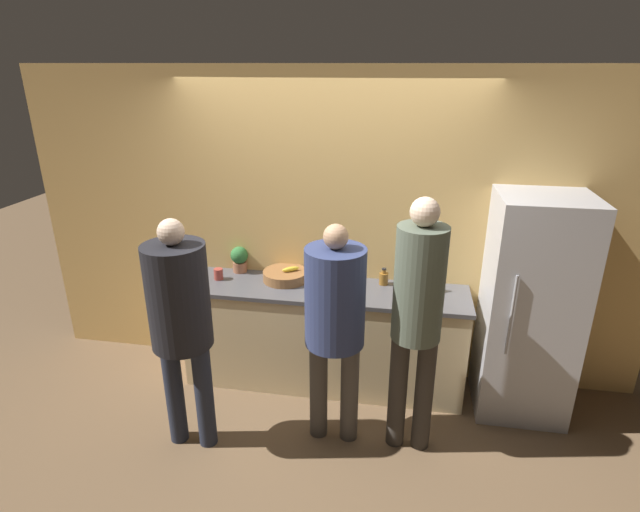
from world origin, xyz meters
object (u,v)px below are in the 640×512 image
fruit_bowl (285,275)px  cup_blue (316,286)px  person_right (417,309)px  utensil_crock (330,274)px  cup_red (218,274)px  bottle_green (431,283)px  person_left (180,313)px  person_center (335,313)px  potted_plant (239,258)px  bottle_amber (384,278)px  refrigerator (530,308)px

fruit_bowl → cup_blue: 0.33m
person_right → utensil_crock: bearing=132.4°
cup_red → bottle_green: bearing=2.2°
person_left → bottle_green: person_left is taller
person_center → cup_blue: person_center is taller
potted_plant → bottle_amber: bearing=-2.4°
bottle_green → bottle_amber: (-0.38, 0.07, -0.01)m
bottle_green → refrigerator: bearing=-9.8°
person_left → potted_plant: size_ratio=7.45×
person_left → utensil_crock: person_left is taller
utensil_crock → bottle_green: utensil_crock is taller
person_right → cup_blue: bearing=142.9°
refrigerator → utensil_crock: size_ratio=6.03×
person_center → utensil_crock: bearing=101.3°
refrigerator → utensil_crock: refrigerator is taller
person_center → potted_plant: bearing=138.0°
cup_blue → fruit_bowl: bearing=151.1°
cup_red → cup_blue: bearing=-5.2°
utensil_crock → bottle_amber: bearing=6.5°
person_right → potted_plant: person_right is taller
fruit_bowl → cup_red: size_ratio=3.96×
person_left → fruit_bowl: (0.47, 1.00, -0.12)m
person_center → bottle_amber: (0.29, 0.82, -0.07)m
bottle_green → potted_plant: (-1.64, 0.12, 0.05)m
utensil_crock → potted_plant: utensil_crock is taller
refrigerator → potted_plant: 2.39m
person_center → potted_plant: 1.30m
utensil_crock → cup_red: (-0.94, -0.09, -0.03)m
cup_red → person_center: bearing=-31.8°
refrigerator → cup_red: size_ratio=18.39×
fruit_bowl → utensil_crock: utensil_crock is taller
refrigerator → person_center: size_ratio=1.06×
refrigerator → fruit_bowl: size_ratio=4.64×
refrigerator → cup_blue: bearing=-179.3°
bottle_green → utensil_crock: bearing=178.5°
refrigerator → cup_blue: size_ratio=19.65×
fruit_bowl → bottle_green: 1.20m
cup_red → refrigerator: bearing=-1.3°
fruit_bowl → person_left: bearing=-115.2°
person_left → fruit_bowl: 1.11m
bottle_amber → refrigerator: bearing=-10.1°
person_left → utensil_crock: bearing=49.8°
fruit_bowl → person_center: bearing=-55.0°
fruit_bowl → cup_red: 0.57m
cup_blue → refrigerator: bearing=0.7°
person_right → cup_blue: person_right is taller
person_center → potted_plant: size_ratio=7.22×
utensil_crock → cup_red: bearing=-174.6°
cup_red → potted_plant: bearing=57.3°
fruit_bowl → cup_blue: size_ratio=4.23×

